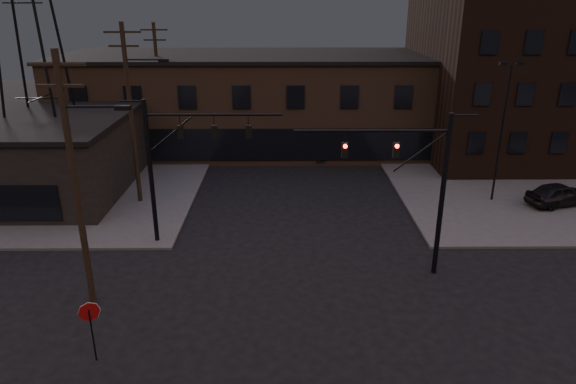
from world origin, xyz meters
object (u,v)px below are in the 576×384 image
Objects in this scene: traffic_signal_near at (420,179)px; car_crossing at (319,150)px; parked_car_lot_a at (559,194)px; traffic_signal_far at (174,156)px; stop_sign at (90,318)px; parked_car_lot_b at (483,150)px.

traffic_signal_near is 1.80× the size of car_crossing.
parked_car_lot_a is (11.56, 8.51, -4.04)m from traffic_signal_near.
parked_car_lot_a is (23.64, 5.01, -4.12)m from traffic_signal_far.
traffic_signal_far is 1.80× the size of car_crossing.
traffic_signal_near is 14.91m from parked_car_lot_a.
traffic_signal_near is 1.00× the size of traffic_signal_far.
stop_sign is (-1.28, -9.99, -3.17)m from traffic_signal_far.
parked_car_lot_b is at bearing 47.18° from stop_sign.
parked_car_lot_a is 18.57m from car_crossing.
stop_sign is 28.04m from car_crossing.
traffic_signal_far is 3.23× the size of stop_sign.
car_crossing is at bearing 99.49° from traffic_signal_near.
stop_sign reaches higher than parked_car_lot_b.
parked_car_lot_a is 10.87m from parked_car_lot_b.
parked_car_lot_a is 1.00× the size of parked_car_lot_b.
parked_car_lot_a reaches higher than parked_car_lot_b.
traffic_signal_far reaches higher than stop_sign.
parked_car_lot_a is at bearing -147.61° from parked_car_lot_b.
traffic_signal_near reaches higher than car_crossing.
traffic_signal_near reaches higher than stop_sign.
traffic_signal_near is 3.23× the size of stop_sign.
traffic_signal_near is 12.57m from traffic_signal_far.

